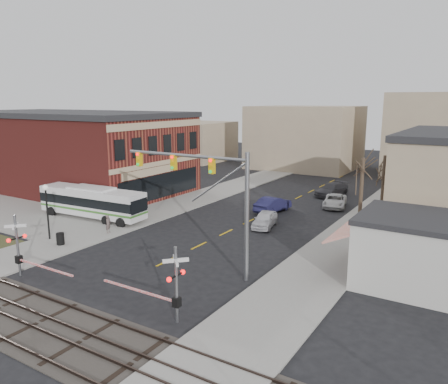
# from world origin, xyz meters

# --- Properties ---
(ground) EXTENTS (160.00, 160.00, 0.00)m
(ground) POSITION_xyz_m (0.00, 0.00, 0.00)
(ground) COLOR black
(ground) RESTS_ON ground
(sidewalk_west) EXTENTS (5.00, 60.00, 0.12)m
(sidewalk_west) POSITION_xyz_m (-9.50, 20.00, 0.06)
(sidewalk_west) COLOR gray
(sidewalk_west) RESTS_ON ground
(sidewalk_east) EXTENTS (5.00, 60.00, 0.12)m
(sidewalk_east) POSITION_xyz_m (9.50, 20.00, 0.06)
(sidewalk_east) COLOR gray
(sidewalk_east) RESTS_ON ground
(plaza_west) EXTENTS (20.00, 10.00, 0.11)m
(plaza_west) POSITION_xyz_m (-22.00, 5.00, 0.06)
(plaza_west) COLOR gray
(plaza_west) RESTS_ON ground
(ballast_strip) EXTENTS (160.00, 5.00, 0.06)m
(ballast_strip) POSITION_xyz_m (0.00, -8.00, 0.03)
(ballast_strip) COLOR #332D28
(ballast_strip) RESTS_ON ground
(rail_tracks) EXTENTS (160.00, 3.91, 0.14)m
(rail_tracks) POSITION_xyz_m (0.00, -8.00, 0.12)
(rail_tracks) COLOR #2D231E
(rail_tracks) RESTS_ON ground
(brick_building) EXTENTS (30.40, 15.40, 9.60)m
(brick_building) POSITION_xyz_m (-26.98, 16.00, 4.81)
(brick_building) COLOR maroon
(brick_building) RESTS_ON ground
(awning_shop) EXTENTS (9.74, 6.20, 4.30)m
(awning_shop) POSITION_xyz_m (15.97, 7.00, 2.16)
(awning_shop) COLOR beige
(awning_shop) RESTS_ON ground
(tree_east_a) EXTENTS (0.28, 0.28, 6.75)m
(tree_east_a) POSITION_xyz_m (10.50, 12.00, 3.50)
(tree_east_a) COLOR #382B21
(tree_east_a) RESTS_ON sidewalk_east
(tree_east_b) EXTENTS (0.28, 0.28, 6.30)m
(tree_east_b) POSITION_xyz_m (10.80, 18.00, 3.27)
(tree_east_b) COLOR #382B21
(tree_east_b) RESTS_ON sidewalk_east
(tree_east_c) EXTENTS (0.28, 0.28, 7.20)m
(tree_east_c) POSITION_xyz_m (11.00, 26.00, 3.72)
(tree_east_c) COLOR #382B21
(tree_east_c) RESTS_ON sidewalk_east
(transit_bus) EXTENTS (11.28, 3.21, 2.87)m
(transit_bus) POSITION_xyz_m (-13.04, 7.19, 1.64)
(transit_bus) COLOR silver
(transit_bus) RESTS_ON ground
(traffic_signal_mast) EXTENTS (9.41, 0.30, 8.00)m
(traffic_signal_mast) POSITION_xyz_m (3.62, 2.20, 5.71)
(traffic_signal_mast) COLOR gray
(traffic_signal_mast) RESTS_ON ground
(rr_crossing_west) EXTENTS (5.60, 1.36, 4.00)m
(rr_crossing_west) POSITION_xyz_m (-5.92, -4.78, 1.97)
(rr_crossing_west) COLOR gray
(rr_crossing_west) RESTS_ON ground
(rr_crossing_east) EXTENTS (5.60, 1.36, 4.00)m
(rr_crossing_east) POSITION_xyz_m (5.41, -4.24, 1.97)
(rr_crossing_east) COLOR gray
(rr_crossing_east) RESTS_ON ground
(street_lamp) EXTENTS (0.44, 0.44, 4.41)m
(street_lamp) POSITION_xyz_m (-10.94, 0.84, 3.26)
(street_lamp) COLOR black
(street_lamp) RESTS_ON sidewalk_west
(trash_bin) EXTENTS (0.60, 0.60, 0.91)m
(trash_bin) POSITION_xyz_m (-9.01, 0.39, 0.57)
(trash_bin) COLOR black
(trash_bin) RESTS_ON sidewalk_west
(car_a) EXTENTS (2.48, 4.36, 1.40)m
(car_a) POSITION_xyz_m (2.01, 13.27, 0.70)
(car_a) COLOR silver
(car_a) RESTS_ON ground
(car_b) EXTENTS (2.24, 4.85, 1.54)m
(car_b) POSITION_xyz_m (0.31, 18.47, 0.77)
(car_b) COLOR #18173B
(car_b) RESTS_ON ground
(car_c) EXTENTS (3.13, 5.07, 1.31)m
(car_c) POSITION_xyz_m (4.97, 23.67, 0.65)
(car_c) COLOR silver
(car_c) RESTS_ON ground
(car_d) EXTENTS (3.18, 5.44, 1.48)m
(car_d) POSITION_xyz_m (2.89, 28.87, 0.74)
(car_d) COLOR #3F3E43
(car_d) RESTS_ON ground
(pedestrian_near) EXTENTS (0.48, 0.63, 1.54)m
(pedestrian_near) POSITION_xyz_m (-8.13, 4.48, 0.89)
(pedestrian_near) COLOR #61514E
(pedestrian_near) RESTS_ON sidewalk_west
(pedestrian_far) EXTENTS (0.90, 0.82, 1.49)m
(pedestrian_far) POSITION_xyz_m (-11.21, 7.71, 0.87)
(pedestrian_far) COLOR #3A365F
(pedestrian_far) RESTS_ON sidewalk_west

